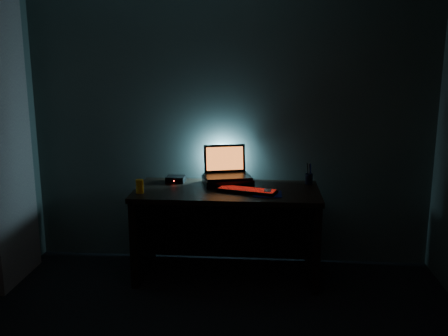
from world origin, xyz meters
name	(u,v)px	position (x,y,z in m)	size (l,w,h in m)	color
room	(202,175)	(0.00, 0.00, 1.25)	(3.50, 4.00, 2.50)	black
desk	(227,217)	(0.00, 1.67, 0.49)	(1.50, 0.70, 0.75)	black
curtain	(8,142)	(-1.71, 1.42, 1.15)	(0.06, 0.65, 2.30)	beige
riser	(227,181)	(-0.01, 1.78, 0.78)	(0.40, 0.30, 0.06)	black
laptop	(226,169)	(-0.02, 1.83, 0.87)	(0.43, 0.37, 0.26)	black
keyboard	(247,191)	(0.17, 1.54, 0.76)	(0.49, 0.28, 0.03)	black
mousepad	(268,194)	(0.33, 1.50, 0.75)	(0.22, 0.20, 0.00)	navy
mouse	(268,192)	(0.33, 1.50, 0.77)	(0.05, 0.09, 0.03)	#A0A1A5
pen_cup	(309,179)	(0.68, 1.84, 0.80)	(0.06, 0.06, 0.09)	black
juice_glass	(140,186)	(-0.68, 1.45, 0.80)	(0.06, 0.06, 0.11)	orange
router	(176,179)	(-0.46, 1.82, 0.78)	(0.16, 0.13, 0.05)	black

